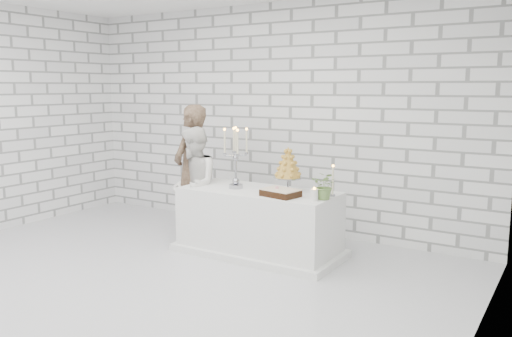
% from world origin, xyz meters
% --- Properties ---
extents(ground, '(6.00, 5.00, 0.01)m').
position_xyz_m(ground, '(0.00, 0.00, 0.00)').
color(ground, silver).
rests_on(ground, ground).
extents(wall_back, '(6.00, 0.01, 3.00)m').
position_xyz_m(wall_back, '(0.00, 2.50, 1.50)').
color(wall_back, white).
rests_on(wall_back, ground).
extents(wall_right, '(0.01, 5.00, 3.00)m').
position_xyz_m(wall_right, '(3.00, 0.00, 1.50)').
color(wall_right, white).
rests_on(wall_right, ground).
extents(cake_table, '(1.80, 0.80, 0.75)m').
position_xyz_m(cake_table, '(0.51, 1.39, 0.38)').
color(cake_table, white).
rests_on(cake_table, ground).
extents(groom, '(0.46, 0.65, 1.69)m').
position_xyz_m(groom, '(-0.61, 1.57, 0.85)').
color(groom, '#3E2B1D').
rests_on(groom, ground).
extents(bride, '(0.86, 0.88, 1.43)m').
position_xyz_m(bride, '(-0.43, 1.39, 0.72)').
color(bride, white).
rests_on(bride, ground).
extents(candelabra, '(0.30, 0.30, 0.72)m').
position_xyz_m(candelabra, '(0.22, 1.34, 1.11)').
color(candelabra, '#9898A1').
rests_on(candelabra, cake_table).
extents(croquembouche, '(0.41, 0.41, 0.50)m').
position_xyz_m(croquembouche, '(0.81, 1.52, 1.00)').
color(croquembouche, '#B58028').
rests_on(croquembouche, cake_table).
extents(chocolate_cake, '(0.42, 0.34, 0.08)m').
position_xyz_m(chocolate_cake, '(0.89, 1.21, 0.79)').
color(chocolate_cake, black).
rests_on(chocolate_cake, cake_table).
extents(pillar_candle, '(0.10, 0.10, 0.12)m').
position_xyz_m(pillar_candle, '(1.29, 1.21, 0.81)').
color(pillar_candle, white).
rests_on(pillar_candle, cake_table).
extents(extra_taper, '(0.06, 0.06, 0.32)m').
position_xyz_m(extra_taper, '(1.36, 1.52, 0.91)').
color(extra_taper, beige).
rests_on(extra_taper, cake_table).
extents(flowers, '(0.27, 0.23, 0.29)m').
position_xyz_m(flowers, '(1.36, 1.32, 0.90)').
color(flowers, '#4F7B3E').
rests_on(flowers, cake_table).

